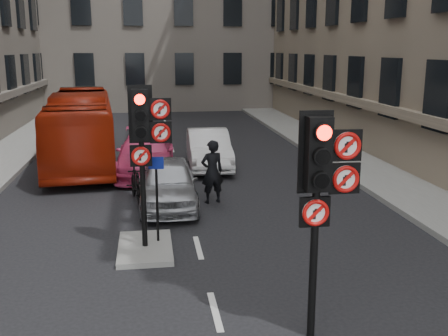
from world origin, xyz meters
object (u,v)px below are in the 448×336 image
object	(u,v)px
car_white	(208,149)
bus_red	(81,128)
motorcycle	(136,184)
signal_far	(145,132)
motorcyclist	(212,172)
signal_near	(323,178)
car_silver	(168,183)
info_sign	(157,187)
car_pink	(146,154)

from	to	relation	value
car_white	bus_red	xyz separation A→B (m)	(-4.87, 1.68, 0.67)
bus_red	motorcycle	bearing A→B (deg)	-74.67
signal_far	motorcyclist	bearing A→B (deg)	61.93
bus_red	signal_near	bearing A→B (deg)	-74.57
signal_far	car_silver	bearing A→B (deg)	80.13
bus_red	car_white	bearing A→B (deg)	-23.96
car_white	info_sign	size ratio (longest dim) A/B	2.18
car_silver	car_white	world-z (taller)	car_white
bus_red	motorcycle	world-z (taller)	bus_red
signal_far	bus_red	bearing A→B (deg)	104.52
bus_red	info_sign	bearing A→B (deg)	-78.87
car_white	info_sign	bearing A→B (deg)	-103.30
signal_far	info_sign	distance (m)	1.35
bus_red	motorcycle	distance (m)	6.45
car_silver	motorcycle	size ratio (longest dim) A/B	2.16
signal_near	motorcyclist	size ratio (longest dim) A/B	1.91
signal_far	car_white	world-z (taller)	signal_far
signal_near	car_silver	bearing A→B (deg)	105.21
signal_far	motorcycle	xyz separation A→B (m)	(-0.34, 3.88, -2.14)
signal_near	car_white	distance (m)	12.34
car_silver	motorcycle	world-z (taller)	car_silver
car_white	info_sign	world-z (taller)	info_sign
signal_far	info_sign	bearing A→B (deg)	50.72
motorcycle	info_sign	bearing A→B (deg)	-90.35
bus_red	motorcyclist	distance (m)	7.77
signal_near	signal_far	xyz separation A→B (m)	(-2.60, 4.00, 0.12)
car_white	bus_red	size ratio (longest dim) A/B	0.43
signal_far	car_silver	xyz separation A→B (m)	(0.59, 3.39, -2.02)
signal_near	signal_far	world-z (taller)	signal_far
signal_near	motorcyclist	world-z (taller)	signal_near
car_silver	motorcycle	distance (m)	1.06
signal_near	motorcycle	world-z (taller)	signal_near
motorcycle	info_sign	distance (m)	3.75
car_silver	bus_red	bearing A→B (deg)	117.30
signal_near	signal_far	bearing A→B (deg)	123.02
signal_near	car_white	size ratio (longest dim) A/B	0.83
signal_near	info_sign	xyz separation A→B (m)	(-2.39, 4.26, -1.18)
signal_far	motorcycle	world-z (taller)	signal_far
car_white	motorcyclist	bearing A→B (deg)	-93.86
signal_near	car_pink	xyz separation A→B (m)	(-2.65, 11.50, -1.87)
motorcyclist	signal_near	bearing A→B (deg)	81.35
motorcyclist	signal_far	bearing A→B (deg)	47.76
car_silver	car_white	distance (m)	5.11
signal_far	car_pink	bearing A→B (deg)	90.39
signal_near	car_silver	distance (m)	7.89
car_white	motorcycle	distance (m)	5.07
car_white	motorcyclist	xyz separation A→B (m)	(-0.44, -4.69, 0.22)
motorcyclist	info_sign	world-z (taller)	info_sign
motorcycle	signal_far	bearing A→B (deg)	-94.05
car_white	motorcycle	world-z (taller)	car_white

